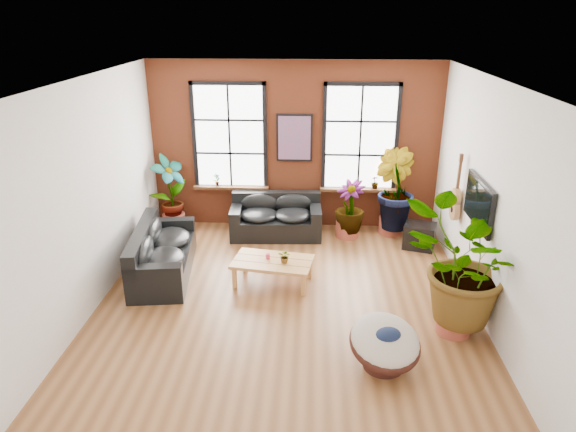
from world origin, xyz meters
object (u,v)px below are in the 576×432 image
sofa_back (276,217)px  coffee_table (273,263)px  papasan_chair (385,343)px  sofa_left (160,254)px

sofa_back → coffee_table: bearing=-90.2°
sofa_back → papasan_chair: size_ratio=1.58×
sofa_left → coffee_table: bearing=-103.7°
sofa_back → sofa_left: sofa_left is taller
sofa_left → coffee_table: 2.03m
coffee_table → papasan_chair: size_ratio=1.20×
sofa_left → coffee_table: (2.02, -0.24, -0.01)m
sofa_back → sofa_left: (-1.93, -1.83, 0.01)m
sofa_left → papasan_chair: bearing=-130.3°
sofa_left → sofa_back: bearing=-53.4°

